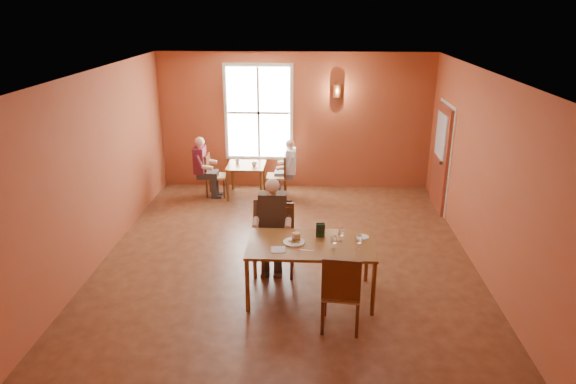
{
  "coord_description": "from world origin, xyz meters",
  "views": [
    {
      "loc": [
        0.37,
        -7.65,
        3.92
      ],
      "look_at": [
        0.0,
        0.2,
        1.05
      ],
      "focal_mm": 32.0,
      "sensor_mm": 36.0,
      "label": 1
    }
  ],
  "objects_px": {
    "chair_empty": "(341,290)",
    "diner_white": "(278,170)",
    "diner_maroon": "(215,167)",
    "chair_diner_main": "(278,241)",
    "chair_diner_white": "(276,176)",
    "main_table": "(310,270)",
    "diner_main": "(278,232)",
    "second_table": "(247,180)",
    "chair_diner_maroon": "(217,175)"
  },
  "relations": [
    {
      "from": "main_table",
      "to": "chair_diner_maroon",
      "type": "relative_size",
      "value": 1.91
    },
    {
      "from": "main_table",
      "to": "second_table",
      "type": "distance_m",
      "value": 4.28
    },
    {
      "from": "chair_diner_maroon",
      "to": "diner_maroon",
      "type": "relative_size",
      "value": 0.72
    },
    {
      "from": "diner_main",
      "to": "chair_diner_maroon",
      "type": "xyz_separation_m",
      "value": [
        -1.55,
        3.42,
        -0.24
      ]
    },
    {
      "from": "diner_main",
      "to": "chair_diner_maroon",
      "type": "height_order",
      "value": "diner_main"
    },
    {
      "from": "chair_empty",
      "to": "diner_maroon",
      "type": "height_order",
      "value": "diner_maroon"
    },
    {
      "from": "chair_empty",
      "to": "second_table",
      "type": "height_order",
      "value": "chair_empty"
    },
    {
      "from": "chair_diner_white",
      "to": "chair_empty",
      "type": "bearing_deg",
      "value": -166.45
    },
    {
      "from": "diner_white",
      "to": "chair_empty",
      "type": "bearing_deg",
      "value": -166.79
    },
    {
      "from": "chair_diner_white",
      "to": "chair_diner_maroon",
      "type": "height_order",
      "value": "chair_diner_white"
    },
    {
      "from": "second_table",
      "to": "diner_main",
      "type": "bearing_deg",
      "value": -75.18
    },
    {
      "from": "chair_diner_main",
      "to": "second_table",
      "type": "relative_size",
      "value": 1.36
    },
    {
      "from": "diner_main",
      "to": "second_table",
      "type": "xyz_separation_m",
      "value": [
        -0.9,
        3.42,
        -0.35
      ]
    },
    {
      "from": "chair_empty",
      "to": "diner_white",
      "type": "height_order",
      "value": "diner_white"
    },
    {
      "from": "chair_empty",
      "to": "chair_diner_main",
      "type": "bearing_deg",
      "value": 128.75
    },
    {
      "from": "diner_main",
      "to": "second_table",
      "type": "height_order",
      "value": "diner_main"
    },
    {
      "from": "chair_empty",
      "to": "diner_main",
      "type": "bearing_deg",
      "value": 129.32
    },
    {
      "from": "chair_diner_main",
      "to": "diner_white",
      "type": "height_order",
      "value": "diner_white"
    },
    {
      "from": "chair_diner_maroon",
      "to": "diner_white",
      "type": "bearing_deg",
      "value": 90.0
    },
    {
      "from": "second_table",
      "to": "diner_maroon",
      "type": "height_order",
      "value": "diner_maroon"
    },
    {
      "from": "second_table",
      "to": "diner_maroon",
      "type": "bearing_deg",
      "value": 180.0
    },
    {
      "from": "chair_empty",
      "to": "diner_white",
      "type": "bearing_deg",
      "value": 109.06
    },
    {
      "from": "diner_main",
      "to": "diner_maroon",
      "type": "bearing_deg",
      "value": -65.13
    },
    {
      "from": "diner_main",
      "to": "chair_empty",
      "type": "xyz_separation_m",
      "value": [
        0.9,
        -1.36,
        -0.16
      ]
    },
    {
      "from": "diner_white",
      "to": "chair_diner_maroon",
      "type": "distance_m",
      "value": 1.34
    },
    {
      "from": "main_table",
      "to": "second_table",
      "type": "xyz_separation_m",
      "value": [
        -1.4,
        4.04,
        -0.06
      ]
    },
    {
      "from": "chair_diner_maroon",
      "to": "chair_diner_white",
      "type": "bearing_deg",
      "value": 90.0
    },
    {
      "from": "diner_white",
      "to": "chair_diner_white",
      "type": "bearing_deg",
      "value": 90.0
    },
    {
      "from": "chair_diner_main",
      "to": "chair_diner_white",
      "type": "distance_m",
      "value": 3.4
    },
    {
      "from": "diner_main",
      "to": "chair_diner_maroon",
      "type": "distance_m",
      "value": 3.76
    },
    {
      "from": "main_table",
      "to": "chair_diner_white",
      "type": "distance_m",
      "value": 4.11
    },
    {
      "from": "second_table",
      "to": "diner_white",
      "type": "relative_size",
      "value": 0.66
    },
    {
      "from": "main_table",
      "to": "diner_main",
      "type": "xyz_separation_m",
      "value": [
        -0.5,
        0.62,
        0.29
      ]
    },
    {
      "from": "main_table",
      "to": "diner_white",
      "type": "height_order",
      "value": "diner_white"
    },
    {
      "from": "chair_empty",
      "to": "second_table",
      "type": "bearing_deg",
      "value": 116.52
    },
    {
      "from": "diner_white",
      "to": "chair_diner_maroon",
      "type": "height_order",
      "value": "diner_white"
    },
    {
      "from": "chair_diner_main",
      "to": "diner_main",
      "type": "bearing_deg",
      "value": 90.0
    },
    {
      "from": "diner_white",
      "to": "main_table",
      "type": "bearing_deg",
      "value": -169.83
    },
    {
      "from": "chair_diner_main",
      "to": "chair_empty",
      "type": "distance_m",
      "value": 1.65
    },
    {
      "from": "chair_diner_white",
      "to": "diner_white",
      "type": "relative_size",
      "value": 0.78
    },
    {
      "from": "diner_white",
      "to": "chair_diner_main",
      "type": "bearing_deg",
      "value": -176.22
    },
    {
      "from": "second_table",
      "to": "chair_diner_maroon",
      "type": "bearing_deg",
      "value": 180.0
    },
    {
      "from": "diner_main",
      "to": "chair_diner_maroon",
      "type": "bearing_deg",
      "value": -65.55
    },
    {
      "from": "main_table",
      "to": "diner_white",
      "type": "xyz_separation_m",
      "value": [
        -0.72,
        4.04,
        0.19
      ]
    },
    {
      "from": "diner_main",
      "to": "second_table",
      "type": "bearing_deg",
      "value": -75.18
    },
    {
      "from": "diner_maroon",
      "to": "chair_empty",
      "type": "bearing_deg",
      "value": 27.46
    },
    {
      "from": "chair_diner_main",
      "to": "diner_main",
      "type": "height_order",
      "value": "diner_main"
    },
    {
      "from": "main_table",
      "to": "diner_white",
      "type": "bearing_deg",
      "value": 100.17
    },
    {
      "from": "chair_diner_main",
      "to": "chair_diner_maroon",
      "type": "xyz_separation_m",
      "value": [
        -1.55,
        3.39,
        -0.08
      ]
    },
    {
      "from": "diner_main",
      "to": "main_table",
      "type": "bearing_deg",
      "value": 128.88
    }
  ]
}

